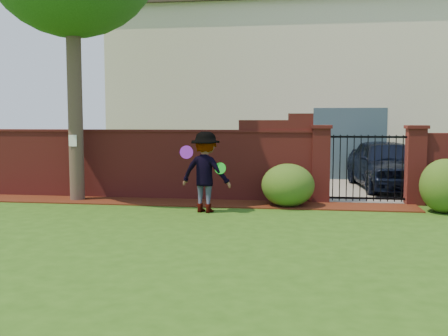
# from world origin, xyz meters

# --- Properties ---
(ground) EXTENTS (80.00, 80.00, 0.01)m
(ground) POSITION_xyz_m (0.00, 0.00, -0.01)
(ground) COLOR #274E13
(ground) RESTS_ON ground
(mulch_bed) EXTENTS (11.10, 1.08, 0.03)m
(mulch_bed) POSITION_xyz_m (-0.95, 3.34, 0.01)
(mulch_bed) COLOR #3B150A
(mulch_bed) RESTS_ON ground
(brick_wall) EXTENTS (8.70, 0.31, 2.16)m
(brick_wall) POSITION_xyz_m (-2.01, 4.00, 0.93)
(brick_wall) COLOR maroon
(brick_wall) RESTS_ON ground
(pillar_left) EXTENTS (0.50, 0.50, 1.88)m
(pillar_left) POSITION_xyz_m (2.40, 4.00, 0.96)
(pillar_left) COLOR maroon
(pillar_left) RESTS_ON ground
(pillar_right) EXTENTS (0.50, 0.50, 1.88)m
(pillar_right) POSITION_xyz_m (4.60, 4.00, 0.96)
(pillar_right) COLOR maroon
(pillar_right) RESTS_ON ground
(iron_gate) EXTENTS (1.78, 0.03, 1.60)m
(iron_gate) POSITION_xyz_m (3.50, 4.00, 0.85)
(iron_gate) COLOR black
(iron_gate) RESTS_ON ground
(driveway) EXTENTS (3.20, 8.00, 0.01)m
(driveway) POSITION_xyz_m (3.50, 8.00, 0.01)
(driveway) COLOR slate
(driveway) RESTS_ON ground
(house) EXTENTS (12.40, 6.40, 6.30)m
(house) POSITION_xyz_m (1.00, 12.00, 3.16)
(house) COLOR #F1E3CA
(house) RESTS_ON ground
(car) EXTENTS (2.13, 4.43, 1.46)m
(car) POSITION_xyz_m (4.40, 6.58, 0.73)
(car) COLOR black
(car) RESTS_ON ground
(paper_notice) EXTENTS (0.20, 0.01, 0.28)m
(paper_notice) POSITION_xyz_m (-3.60, 3.21, 1.50)
(paper_notice) COLOR white
(paper_notice) RESTS_ON tree
(shrub_left) EXTENTS (1.22, 1.22, 1.00)m
(shrub_left) POSITION_xyz_m (1.63, 3.21, 0.50)
(shrub_left) COLOR #254F17
(shrub_left) RESTS_ON ground
(shrub_middle) EXTENTS (1.07, 1.07, 1.17)m
(shrub_middle) POSITION_xyz_m (5.01, 2.91, 0.59)
(shrub_middle) COLOR #254F17
(shrub_middle) RESTS_ON ground
(man) EXTENTS (1.26, 0.90, 1.75)m
(man) POSITION_xyz_m (-0.14, 2.22, 0.88)
(man) COLOR gray
(man) RESTS_ON ground
(frisbee_purple) EXTENTS (0.30, 0.15, 0.28)m
(frisbee_purple) POSITION_xyz_m (-0.49, 2.00, 1.32)
(frisbee_purple) COLOR purple
(frisbee_purple) RESTS_ON man
(frisbee_green) EXTENTS (0.26, 0.09, 0.25)m
(frisbee_green) POSITION_xyz_m (0.23, 2.07, 0.98)
(frisbee_green) COLOR green
(frisbee_green) RESTS_ON man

